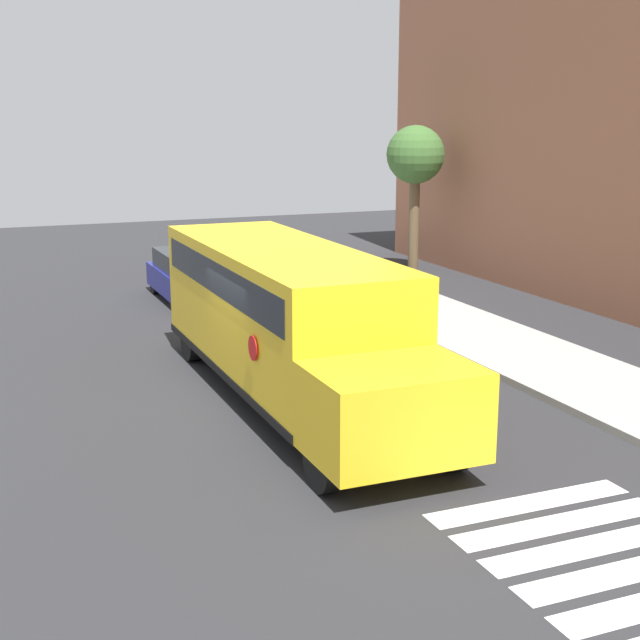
{
  "coord_description": "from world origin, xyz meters",
  "views": [
    {
      "loc": [
        15.63,
        -5.28,
        5.48
      ],
      "look_at": [
        0.32,
        1.02,
        1.61
      ],
      "focal_mm": 50.0,
      "sensor_mm": 36.0,
      "label": 1
    }
  ],
  "objects": [
    {
      "name": "crosswalk_stripes",
      "position": [
        7.92,
        2.0,
        0.0
      ],
      "size": [
        4.7,
        3.2,
        0.01
      ],
      "color": "white",
      "rests_on": "ground"
    },
    {
      "name": "sidewalk_strip",
      "position": [
        0.0,
        6.5,
        0.07
      ],
      "size": [
        44.0,
        3.0,
        0.15
      ],
      "color": "#9E9E99",
      "rests_on": "ground"
    },
    {
      "name": "tree_near_sidewalk",
      "position": [
        -11.54,
        9.42,
        3.94
      ],
      "size": [
        1.97,
        1.97,
        5.06
      ],
      "color": "brown",
      "rests_on": "ground"
    },
    {
      "name": "parked_car",
      "position": [
        -10.01,
        1.1,
        0.72
      ],
      "size": [
        4.0,
        1.85,
        1.46
      ],
      "color": "navy",
      "rests_on": "ground"
    },
    {
      "name": "ground_plane",
      "position": [
        0.0,
        0.0,
        0.0
      ],
      "size": [
        60.0,
        60.0,
        0.0
      ],
      "primitive_type": "plane",
      "color": "#28282B"
    },
    {
      "name": "school_bus",
      "position": [
        -0.14,
        0.52,
        1.68
      ],
      "size": [
        9.92,
        2.57,
        2.92
      ],
      "color": "yellow",
      "rests_on": "ground"
    }
  ]
}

